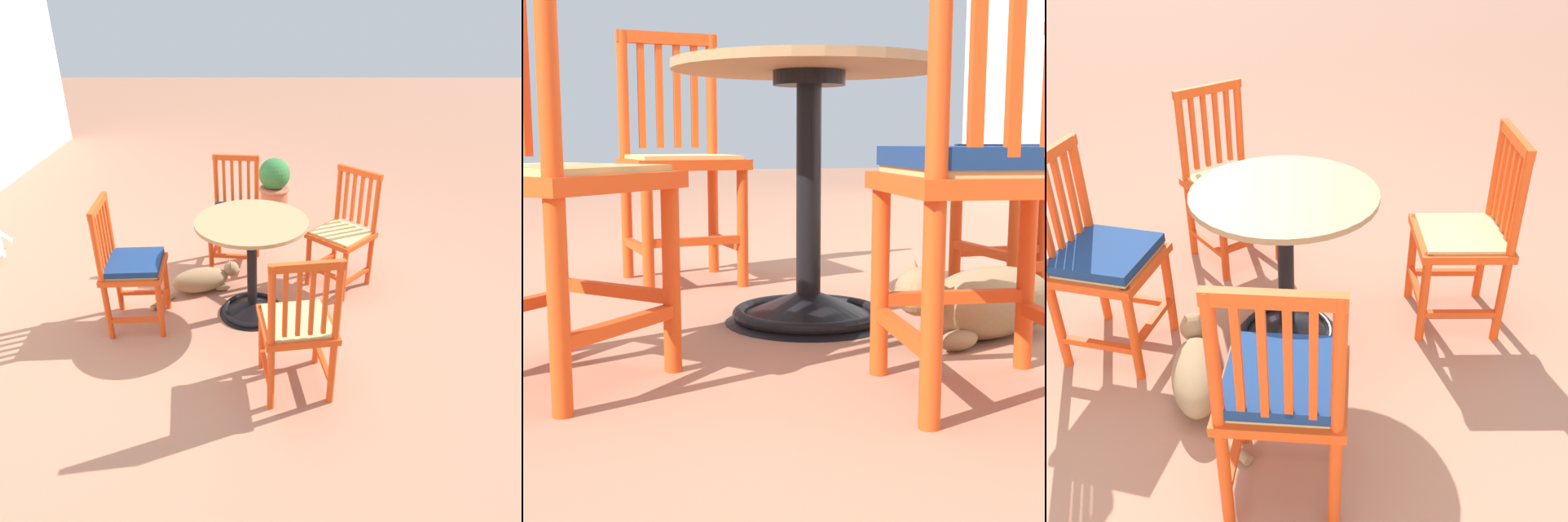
# 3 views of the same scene
# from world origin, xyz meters

# --- Properties ---
(ground_plane) EXTENTS (24.00, 24.00, 0.00)m
(ground_plane) POSITION_xyz_m (0.00, 0.00, 0.00)
(ground_plane) COLOR #A36B51
(cafe_table) EXTENTS (0.76, 0.76, 0.73)m
(cafe_table) POSITION_xyz_m (0.00, 0.13, 0.28)
(cafe_table) COLOR black
(cafe_table) RESTS_ON ground_plane
(orange_chair_facing_out) EXTENTS (0.42, 0.42, 0.91)m
(orange_chair_facing_out) POSITION_xyz_m (-0.13, 0.93, 0.45)
(orange_chair_facing_out) COLOR #D64214
(orange_chair_facing_out) RESTS_ON ground_plane
(orange_chair_tucked_in) EXTENTS (0.45, 0.45, 0.91)m
(orange_chair_tucked_in) POSITION_xyz_m (-0.77, -0.13, 0.43)
(orange_chair_tucked_in) COLOR #D64214
(orange_chair_tucked_in) RESTS_ON ground_plane
(orange_chair_by_planter) EXTENTS (0.57, 0.57, 0.91)m
(orange_chair_by_planter) POSITION_xyz_m (0.42, -0.56, 0.43)
(orange_chair_by_planter) COLOR #D64214
(orange_chair_by_planter) RESTS_ON ground_plane
(orange_chair_at_corner) EXTENTS (0.44, 0.44, 0.91)m
(orange_chair_at_corner) POSITION_xyz_m (0.74, 0.29, 0.45)
(orange_chair_at_corner) COLOR #D64214
(orange_chair_at_corner) RESTS_ON ground_plane
(tabby_cat) EXTENTS (0.46, 0.65, 0.23)m
(tabby_cat) POSITION_xyz_m (0.31, 0.50, 0.10)
(tabby_cat) COLOR #8E704C
(tabby_cat) RESTS_ON ground_plane
(terracotta_planter) EXTENTS (0.32, 0.32, 0.62)m
(terracotta_planter) POSITION_xyz_m (1.77, -0.07, 0.33)
(terracotta_planter) COLOR #B25B3D
(terracotta_planter) RESTS_ON ground_plane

